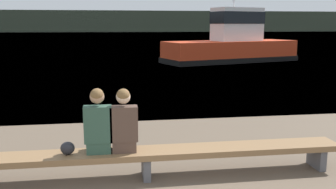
# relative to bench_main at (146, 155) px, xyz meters

# --- Properties ---
(water_surface) EXTENTS (240.00, 240.00, 0.00)m
(water_surface) POSITION_rel_bench_main_xyz_m (0.05, 123.70, -0.38)
(water_surface) COLOR teal
(water_surface) RESTS_ON ground
(far_shoreline) EXTENTS (600.00, 12.00, 7.66)m
(far_shoreline) POSITION_rel_bench_main_xyz_m (0.05, 138.31, 3.45)
(far_shoreline) COLOR #384233
(far_shoreline) RESTS_ON ground
(bench_main) EXTENTS (6.62, 0.54, 0.47)m
(bench_main) POSITION_rel_bench_main_xyz_m (0.00, 0.00, 0.00)
(bench_main) COLOR brown
(bench_main) RESTS_ON ground
(person_left) EXTENTS (0.43, 0.37, 1.05)m
(person_left) POSITION_rel_bench_main_xyz_m (-0.75, -0.00, 0.56)
(person_left) COLOR #2D4C3D
(person_left) RESTS_ON bench_main
(person_right) EXTENTS (0.43, 0.37, 1.03)m
(person_right) POSITION_rel_bench_main_xyz_m (-0.35, -0.00, 0.55)
(person_right) COLOR #4C382D
(person_right) RESTS_ON bench_main
(shopping_bag) EXTENTS (0.22, 0.18, 0.21)m
(shopping_bag) POSITION_rel_bench_main_xyz_m (-1.23, -0.01, 0.19)
(shopping_bag) COLOR #232328
(shopping_bag) RESTS_ON bench_main
(tugboat_red) EXTENTS (9.96, 5.69, 5.63)m
(tugboat_red) POSITION_rel_bench_main_xyz_m (7.68, 18.99, 0.76)
(tugboat_red) COLOR red
(tugboat_red) RESTS_ON water_surface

